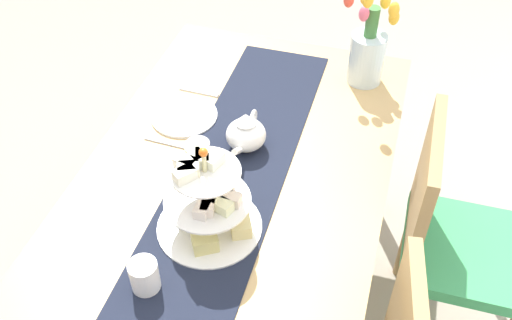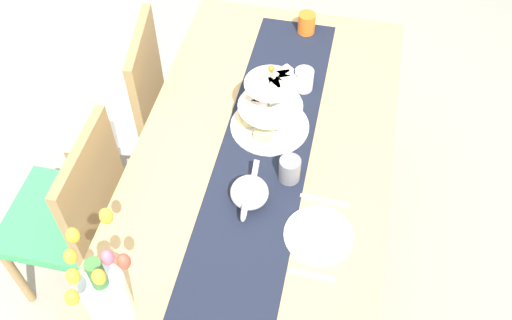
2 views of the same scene
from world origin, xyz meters
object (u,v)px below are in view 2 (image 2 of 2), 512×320
at_px(teapot, 249,192).
at_px(mug_grey, 290,169).
at_px(knife_left, 324,200).
at_px(mug_white_text, 304,80).
at_px(dinner_plate_left, 318,236).
at_px(fork_left, 312,275).
at_px(mug_orange, 307,23).
at_px(tiered_cake_stand, 269,107).
at_px(chair_left, 74,212).
at_px(dining_table, 262,170).
at_px(tulip_vase, 105,292).
at_px(chair_right, 126,106).

bearing_deg(teapot, mug_grey, -41.89).
relative_size(knife_left, mug_grey, 1.79).
bearing_deg(mug_white_text, dinner_plate_left, -166.69).
distance_m(fork_left, mug_orange, 1.20).
bearing_deg(knife_left, tiered_cake_stand, 40.41).
relative_size(chair_left, knife_left, 5.35).
bearing_deg(mug_white_text, tiered_cake_stand, 157.31).
height_order(dining_table, mug_orange, mug_orange).
bearing_deg(mug_grey, mug_orange, 4.83).
distance_m(dining_table, mug_grey, 0.21).
bearing_deg(chair_left, mug_white_text, -51.99).
distance_m(dining_table, mug_white_text, 0.41).
bearing_deg(mug_white_text, dining_table, 166.24).
height_order(dining_table, tulip_vase, tulip_vase).
distance_m(chair_right, knife_left, 1.10).
height_order(teapot, tulip_vase, tulip_vase).
distance_m(chair_left, mug_orange, 1.26).
bearing_deg(mug_white_text, fork_left, -168.98).
xyz_separation_m(tulip_vase, fork_left, (0.25, -0.56, -0.13)).
xyz_separation_m(dining_table, mug_white_text, (0.37, -0.09, 0.14)).
bearing_deg(tiered_cake_stand, chair_right, 73.95).
height_order(dining_table, fork_left, fork_left).
bearing_deg(chair_left, tulip_vase, -139.33).
bearing_deg(mug_white_text, mug_orange, 7.20).
bearing_deg(tiered_cake_stand, fork_left, -156.55).
xyz_separation_m(mug_grey, mug_orange, (0.82, 0.07, -0.00)).
bearing_deg(chair_right, chair_left, -179.92).
bearing_deg(teapot, fork_left, -132.72).
xyz_separation_m(teapot, mug_white_text, (0.59, -0.09, -0.01)).
relative_size(dining_table, tulip_vase, 4.32).
bearing_deg(tulip_vase, chair_right, 20.55).
bearing_deg(dining_table, knife_left, -122.38).
bearing_deg(teapot, chair_right, 51.35).
relative_size(chair_left, tiered_cake_stand, 2.99).
xyz_separation_m(tiered_cake_stand, tulip_vase, (-0.84, 0.30, 0.03)).
height_order(dinner_plate_left, mug_grey, mug_grey).
relative_size(tiered_cake_stand, mug_white_text, 3.20).
relative_size(dining_table, fork_left, 11.69).
bearing_deg(mug_white_text, knife_left, -163.25).
relative_size(dining_table, mug_orange, 18.46).
bearing_deg(fork_left, dining_table, 29.21).
height_order(chair_right, tulip_vase, tulip_vase).
height_order(tulip_vase, fork_left, tulip_vase).
bearing_deg(tulip_vase, knife_left, -46.32).
distance_m(chair_right, teapot, 0.94).
xyz_separation_m(tulip_vase, knife_left, (0.54, -0.56, -0.13)).
height_order(fork_left, knife_left, same).
distance_m(mug_grey, mug_white_text, 0.46).
bearing_deg(mug_grey, dining_table, 52.36).
distance_m(tulip_vase, mug_white_text, 1.14).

